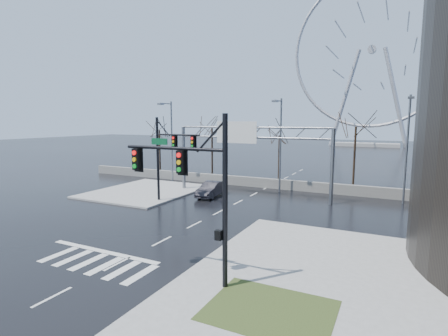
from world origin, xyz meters
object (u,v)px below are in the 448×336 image
Objects in this scene: ferris_wheel at (372,56)px; signal_mast_far at (167,152)px; sign_gantry at (247,146)px; car at (211,189)px; signal_mast_near at (198,183)px.

signal_mast_far is at bearing -97.20° from ferris_wheel.
car is at bearing -149.61° from sign_gantry.
ferris_wheel reaches higher than signal_mast_near.
signal_mast_near is 17.03m from signal_mast_far.
signal_mast_far is at bearing 130.26° from signal_mast_near.
car is (2.36, 4.16, -4.08)m from signal_mast_far.
ferris_wheel reaches higher than signal_mast_far.
signal_mast_near is 101.29m from ferris_wheel.
sign_gantry is 0.32× the size of ferris_wheel.
signal_mast_near reaches higher than sign_gantry.
ferris_wheel is (5.38, 80.04, 20.95)m from sign_gantry.
car is (-8.51, -81.88, -25.38)m from ferris_wheel.
signal_mast_far is 89.30m from ferris_wheel.
signal_mast_far is 0.49× the size of sign_gantry.
signal_mast_far is 8.14m from sign_gantry.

